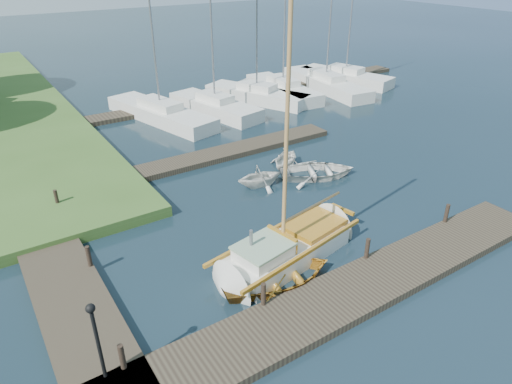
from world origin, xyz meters
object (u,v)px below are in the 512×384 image
mooring_post_2 (367,248)px  mooring_post_3 (447,213)px  dinghy (277,273)px  lamp_post (96,332)px  tender_b (260,175)px  tender_d (286,157)px  marina_boat_5 (326,82)px  marina_boat_2 (215,105)px  marina_boat_1 (161,112)px  marina_boat_3 (257,94)px  marina_boat_4 (283,88)px  mooring_post_5 (57,198)px  mooring_post_0 (122,357)px  mooring_post_4 (89,256)px  sailboat (289,249)px  tender_c (317,169)px  marina_boat_6 (346,76)px

mooring_post_2 → mooring_post_3: size_ratio=1.00×
dinghy → lamp_post: bearing=109.2°
tender_b → tender_d: (2.33, 1.04, 0.01)m
tender_d → marina_boat_5: marina_boat_5 is taller
tender_b → marina_boat_2: marina_boat_2 is taller
marina_boat_1 → dinghy: bearing=155.4°
marina_boat_1 → marina_boat_2: bearing=-114.0°
mooring_post_3 → marina_boat_3: (3.32, 19.12, -0.11)m
dinghy → marina_boat_4: size_ratio=0.39×
marina_boat_2 → marina_boat_4: (6.61, 1.01, -0.02)m
tender_b → marina_boat_2: size_ratio=0.19×
mooring_post_3 → mooring_post_5: 16.40m
mooring_post_0 → marina_boat_3: size_ratio=0.06×
mooring_post_3 → tender_d: size_ratio=0.35×
tender_d → mooring_post_4: bearing=76.7°
mooring_post_2 → marina_boat_4: marina_boat_4 is taller
mooring_post_0 → marina_boat_2: size_ratio=0.07×
mooring_post_5 → tender_d: 11.20m
mooring_post_5 → dinghy: 10.47m
mooring_post_2 → sailboat: bearing=137.5°
mooring_post_0 → tender_c: 13.91m
mooring_post_3 → marina_boat_3: marina_boat_3 is taller
mooring_post_5 → mooring_post_3: bearing=-37.6°
tender_c → marina_boat_1: marina_boat_1 is taller
mooring_post_0 → tender_d: bearing=35.9°
marina_boat_1 → marina_boat_6: bearing=-102.3°
marina_boat_4 → marina_boat_6: 6.83m
mooring_post_3 → marina_boat_3: size_ratio=0.06×
marina_boat_1 → marina_boat_3: size_ratio=0.76×
mooring_post_3 → lamp_post: 14.05m
marina_boat_3 → tender_c: bearing=135.4°
lamp_post → marina_boat_5: bearing=38.3°
mooring_post_0 → marina_boat_2: (12.82, 18.34, -0.12)m
mooring_post_2 → sailboat: (-2.06, 1.89, -0.36)m
lamp_post → sailboat: size_ratio=0.25×
lamp_post → marina_boat_3: bearing=47.8°
mooring_post_2 → marina_boat_1: bearing=89.9°
lamp_post → marina_boat_6: size_ratio=0.22×
tender_d → marina_boat_4: marina_boat_4 is taller
tender_b → marina_boat_3: (7.57, 11.78, -0.01)m
mooring_post_3 → marina_boat_1: 19.52m
sailboat → tender_b: size_ratio=4.33×
lamp_post → mooring_post_2: bearing=0.0°
mooring_post_5 → dinghy: (5.18, -9.09, -0.28)m
lamp_post → tender_b: 12.27m
dinghy → tender_d: size_ratio=1.74×
lamp_post → marina_boat_1: marina_boat_1 is taller
lamp_post → marina_boat_1: size_ratio=0.25×
sailboat → dinghy: 1.60m
tender_b → marina_boat_2: 11.57m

